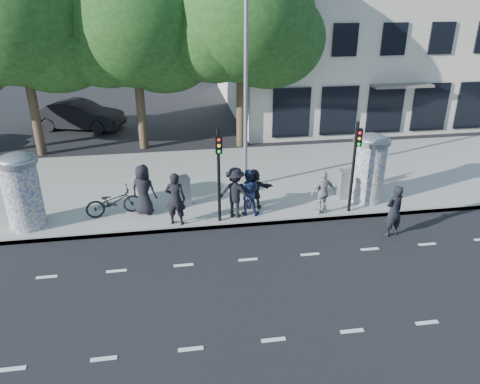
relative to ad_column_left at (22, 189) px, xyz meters
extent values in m
plane|color=black|center=(7.20, -4.50, -1.54)|extent=(120.00, 120.00, 0.00)
cube|color=gray|center=(7.20, 3.00, -1.46)|extent=(40.00, 8.00, 0.15)
cube|color=slate|center=(7.20, -0.95, -1.46)|extent=(40.00, 0.10, 0.16)
cube|color=silver|center=(7.20, -6.70, -1.53)|extent=(32.00, 0.12, 0.01)
cube|color=silver|center=(7.20, -3.10, -1.53)|extent=(32.00, 0.12, 0.01)
cylinder|color=beige|center=(0.00, 0.00, -0.24)|extent=(1.20, 1.20, 2.30)
cylinder|color=slate|center=(0.00, 0.00, 0.99)|extent=(1.36, 1.36, 0.16)
ellipsoid|color=slate|center=(0.00, 0.00, 1.07)|extent=(1.10, 1.10, 0.38)
cylinder|color=beige|center=(12.40, 0.20, -0.24)|extent=(1.20, 1.20, 2.30)
cylinder|color=slate|center=(12.40, 0.20, 0.99)|extent=(1.36, 1.36, 0.16)
ellipsoid|color=slate|center=(12.40, 0.20, 1.07)|extent=(1.10, 1.10, 0.38)
cylinder|color=black|center=(6.60, -0.65, 0.31)|extent=(0.11, 0.11, 3.40)
cube|color=black|center=(6.60, -0.83, 1.51)|extent=(0.22, 0.14, 0.62)
cylinder|color=black|center=(11.40, -0.65, 0.31)|extent=(0.11, 0.11, 3.40)
cube|color=black|center=(11.40, -0.83, 1.51)|extent=(0.22, 0.14, 0.62)
cylinder|color=slate|center=(8.00, 2.20, 2.61)|extent=(0.16, 0.16, 8.00)
cylinder|color=#38281C|center=(-1.30, 8.00, 0.82)|extent=(0.44, 0.44, 4.73)
ellipsoid|color=#183513|center=(-1.30, 8.00, 4.97)|extent=(7.20, 7.20, 6.12)
cylinder|color=#38281C|center=(3.70, 8.20, 0.67)|extent=(0.44, 0.44, 4.41)
ellipsoid|color=#183513|center=(3.70, 8.20, 4.54)|extent=(6.80, 6.80, 5.78)
cylinder|color=#38281C|center=(8.70, 7.80, 0.76)|extent=(0.44, 0.44, 4.59)
ellipsoid|color=#183513|center=(8.70, 7.80, 4.79)|extent=(7.00, 7.00, 5.95)
cube|color=#B6AE98|center=(19.20, 15.50, 4.46)|extent=(20.00, 15.00, 12.00)
cube|color=black|center=(19.20, 7.95, 0.06)|extent=(18.00, 0.10, 2.60)
cube|color=#59544C|center=(17.20, 7.60, 1.36)|extent=(3.20, 0.90, 0.12)
cube|color=#194C8C|center=(9.70, 7.95, 1.66)|extent=(1.60, 0.06, 0.30)
imported|color=black|center=(3.98, 0.34, -0.45)|extent=(1.08, 0.93, 1.88)
imported|color=black|center=(5.09, -0.65, -0.43)|extent=(0.79, 0.62, 1.91)
imported|color=#1F294D|center=(7.69, -0.27, -0.52)|extent=(0.99, 0.86, 1.73)
imported|color=black|center=(7.20, -0.39, -0.45)|extent=(1.38, 1.11, 1.87)
imported|color=#9B9A9D|center=(10.35, -0.65, -0.55)|extent=(1.09, 0.79, 1.67)
imported|color=black|center=(7.98, 0.15, -0.61)|extent=(1.49, 0.70, 1.55)
imported|color=black|center=(12.28, -2.32, -0.62)|extent=(0.76, 0.59, 1.83)
imported|color=black|center=(2.88, 0.39, -0.87)|extent=(1.10, 2.08, 1.04)
cube|color=gray|center=(5.35, 0.79, -0.81)|extent=(0.65, 0.55, 1.16)
cube|color=gray|center=(11.67, 0.48, -0.81)|extent=(0.56, 0.42, 1.15)
imported|color=black|center=(-0.05, 12.14, -0.70)|extent=(3.20, 5.35, 1.67)
camera|label=1|loc=(5.03, -15.28, 6.43)|focal=35.00mm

